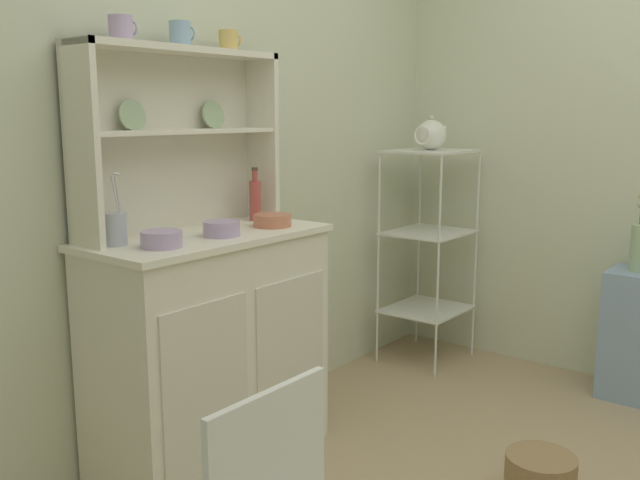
% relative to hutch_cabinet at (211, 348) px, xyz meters
% --- Properties ---
extents(wall_back, '(3.84, 0.05, 2.50)m').
position_rel_hutch_cabinet_xyz_m(wall_back, '(0.24, 0.26, 0.79)').
color(wall_back, beige).
rests_on(wall_back, ground).
extents(hutch_cabinet, '(0.93, 0.45, 0.90)m').
position_rel_hutch_cabinet_xyz_m(hutch_cabinet, '(0.00, 0.00, 0.00)').
color(hutch_cabinet, silver).
rests_on(hutch_cabinet, ground).
extents(hutch_shelf_unit, '(0.87, 0.18, 0.67)m').
position_rel_hutch_cabinet_xyz_m(hutch_shelf_unit, '(0.00, 0.16, 0.83)').
color(hutch_shelf_unit, silver).
rests_on(hutch_shelf_unit, hutch_cabinet).
extents(bakers_rack, '(0.44, 0.38, 1.14)m').
position_rel_hutch_cabinet_xyz_m(bakers_rack, '(1.53, -0.06, 0.25)').
color(bakers_rack, silver).
rests_on(bakers_rack, ground).
extents(floor_basket, '(0.24, 0.24, 0.17)m').
position_rel_hutch_cabinet_xyz_m(floor_basket, '(0.51, -1.10, -0.38)').
color(floor_basket, '#93754C').
rests_on(floor_basket, ground).
extents(cup_lilac_0, '(0.09, 0.08, 0.08)m').
position_rel_hutch_cabinet_xyz_m(cup_lilac_0, '(-0.25, 0.12, 1.15)').
color(cup_lilac_0, '#B79ECC').
rests_on(cup_lilac_0, hutch_shelf_unit).
extents(cup_sky_1, '(0.09, 0.08, 0.09)m').
position_rel_hutch_cabinet_xyz_m(cup_sky_1, '(0.01, 0.12, 1.15)').
color(cup_sky_1, '#8EB2D1').
rests_on(cup_sky_1, hutch_shelf_unit).
extents(cup_gold_2, '(0.09, 0.07, 0.08)m').
position_rel_hutch_cabinet_xyz_m(cup_gold_2, '(0.25, 0.12, 1.15)').
color(cup_gold_2, '#DBB760').
rests_on(cup_gold_2, hutch_shelf_unit).
extents(bowl_mixing_large, '(0.14, 0.14, 0.05)m').
position_rel_hutch_cabinet_xyz_m(bowl_mixing_large, '(-0.27, -0.07, 0.47)').
color(bowl_mixing_large, '#B79ECC').
rests_on(bowl_mixing_large, hutch_cabinet).
extents(bowl_floral_medium, '(0.13, 0.13, 0.05)m').
position_rel_hutch_cabinet_xyz_m(bowl_floral_medium, '(-0.00, -0.07, 0.47)').
color(bowl_floral_medium, '#B79ECC').
rests_on(bowl_floral_medium, hutch_cabinet).
extents(bowl_cream_small, '(0.15, 0.15, 0.05)m').
position_rel_hutch_cabinet_xyz_m(bowl_cream_small, '(0.27, -0.07, 0.46)').
color(bowl_cream_small, '#C67556').
rests_on(bowl_cream_small, hutch_cabinet).
extents(jam_bottle, '(0.05, 0.05, 0.22)m').
position_rel_hutch_cabinet_xyz_m(jam_bottle, '(0.34, 0.09, 0.53)').
color(jam_bottle, '#B74C47').
rests_on(jam_bottle, hutch_cabinet).
extents(utensil_jar, '(0.08, 0.08, 0.25)m').
position_rel_hutch_cabinet_xyz_m(utensil_jar, '(-0.34, 0.08, 0.50)').
color(utensil_jar, '#B2B7C6').
rests_on(utensil_jar, hutch_cabinet).
extents(porcelain_teapot, '(0.25, 0.16, 0.18)m').
position_rel_hutch_cabinet_xyz_m(porcelain_teapot, '(1.53, -0.06, 0.76)').
color(porcelain_teapot, white).
rests_on(porcelain_teapot, bakers_rack).
extents(flower_vase, '(0.08, 0.08, 0.37)m').
position_rel_hutch_cabinet_xyz_m(flower_vase, '(1.68, -1.08, 0.27)').
color(flower_vase, '#9EB78E').
rests_on(flower_vase, side_shelf_blue).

